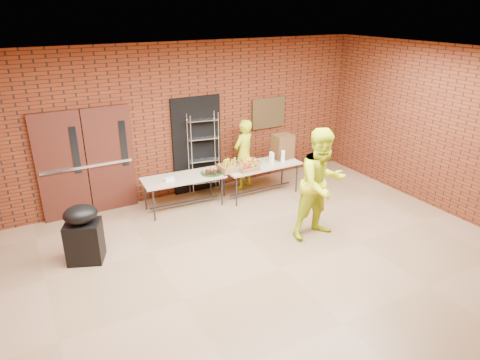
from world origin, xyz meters
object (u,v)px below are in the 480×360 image
object	(u,v)px
table_left	(183,180)
coffee_dispenser	(282,146)
covered_grill	(83,233)
table_right	(261,167)
volunteer_man	(321,184)
volunteer_woman	(244,155)
wire_rack	(204,154)

from	to	relation	value
table_left	coffee_dispenser	xyz separation A→B (m)	(2.34, -0.05, 0.35)
table_left	coffee_dispenser	distance (m)	2.36
coffee_dispenser	covered_grill	bearing A→B (deg)	-167.28
table_left	covered_grill	size ratio (longest dim) A/B	1.71
table_right	volunteer_man	size ratio (longest dim) A/B	0.85
coffee_dispenser	volunteer_woman	bearing A→B (deg)	154.81
coffee_dispenser	volunteer_woman	xyz separation A→B (m)	(-0.78, 0.37, -0.17)
wire_rack	covered_grill	distance (m)	3.27
volunteer_man	covered_grill	bearing A→B (deg)	163.37
covered_grill	coffee_dispenser	bearing A→B (deg)	34.93
covered_grill	volunteer_woman	world-z (taller)	volunteer_woman
table_right	volunteer_woman	xyz separation A→B (m)	(-0.15, 0.50, 0.15)
wire_rack	coffee_dispenser	xyz separation A→B (m)	(1.64, -0.59, 0.07)
wire_rack	coffee_dispenser	bearing A→B (deg)	-10.09
covered_grill	wire_rack	bearing A→B (deg)	51.61
wire_rack	volunteer_man	world-z (taller)	volunteer_man
covered_grill	volunteer_woman	distance (m)	3.95
volunteer_man	wire_rack	bearing A→B (deg)	109.92
table_left	volunteer_woman	bearing A→B (deg)	15.06
wire_rack	table_left	distance (m)	0.92
table_right	volunteer_woman	bearing A→B (deg)	106.50
table_right	coffee_dispenser	xyz separation A→B (m)	(0.63, 0.13, 0.32)
table_right	covered_grill	world-z (taller)	covered_grill
coffee_dispenser	volunteer_man	size ratio (longest dim) A/B	0.27
wire_rack	volunteer_woman	distance (m)	0.89
wire_rack	table_left	bearing A→B (deg)	-132.83
volunteer_woman	coffee_dispenser	bearing A→B (deg)	132.56
wire_rack	volunteer_man	size ratio (longest dim) A/B	0.90
volunteer_man	table_right	bearing A→B (deg)	89.45
table_left	coffee_dispenser	world-z (taller)	coffee_dispenser
table_right	coffee_dispenser	distance (m)	0.72
volunteer_woman	volunteer_man	xyz separation A→B (m)	(0.13, -2.52, 0.20)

